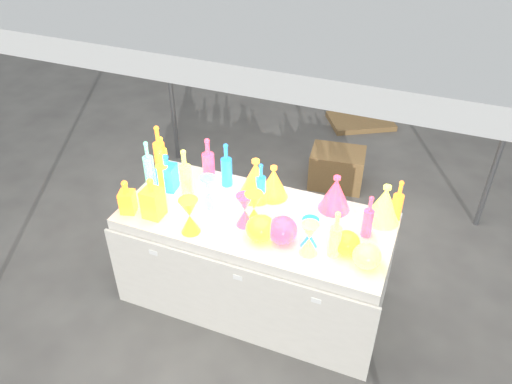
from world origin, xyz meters
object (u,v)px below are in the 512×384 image
at_px(decanter_0, 152,198).
at_px(bottle_0, 162,154).
at_px(lampshade_0, 273,182).
at_px(hourglass_0, 190,216).
at_px(globe_0, 261,230).
at_px(display_table, 256,259).
at_px(cardboard_box_closed, 337,168).

bearing_deg(decanter_0, bottle_0, 114.12).
bearing_deg(lampshade_0, hourglass_0, -128.16).
height_order(hourglass_0, globe_0, hourglass_0).
bearing_deg(bottle_0, display_table, -17.48).
bearing_deg(hourglass_0, decanter_0, 169.65).
xyz_separation_m(display_table, cardboard_box_closed, (0.18, 1.65, -0.19)).
height_order(display_table, cardboard_box_closed, display_table).
distance_m(decanter_0, globe_0, 0.75).
distance_m(cardboard_box_closed, decanter_0, 2.17).
height_order(cardboard_box_closed, lampshade_0, lampshade_0).
xyz_separation_m(display_table, lampshade_0, (0.03, 0.27, 0.50)).
relative_size(decanter_0, lampshade_0, 1.20).
distance_m(decanter_0, hourglass_0, 0.31).
bearing_deg(globe_0, hourglass_0, -167.39).
bearing_deg(lampshade_0, cardboard_box_closed, 78.12).
relative_size(display_table, bottle_0, 6.36).
xyz_separation_m(cardboard_box_closed, hourglass_0, (-0.51, -1.94, 0.69)).
height_order(cardboard_box_closed, globe_0, globe_0).
bearing_deg(lampshade_0, bottle_0, 174.50).
xyz_separation_m(hourglass_0, lampshade_0, (0.36, 0.55, -0.00)).
relative_size(cardboard_box_closed, bottle_0, 1.75).
height_order(bottle_0, hourglass_0, bottle_0).
distance_m(bottle_0, decanter_0, 0.55).
distance_m(display_table, lampshade_0, 0.57).
distance_m(bottle_0, hourglass_0, 0.76).
height_order(cardboard_box_closed, hourglass_0, hourglass_0).
height_order(globe_0, lampshade_0, lampshade_0).
bearing_deg(bottle_0, hourglass_0, -46.74).
xyz_separation_m(cardboard_box_closed, lampshade_0, (-0.16, -1.39, 0.69)).
xyz_separation_m(decanter_0, globe_0, (0.74, 0.04, -0.07)).
distance_m(hourglass_0, lampshade_0, 0.66).
bearing_deg(decanter_0, globe_0, 3.64).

